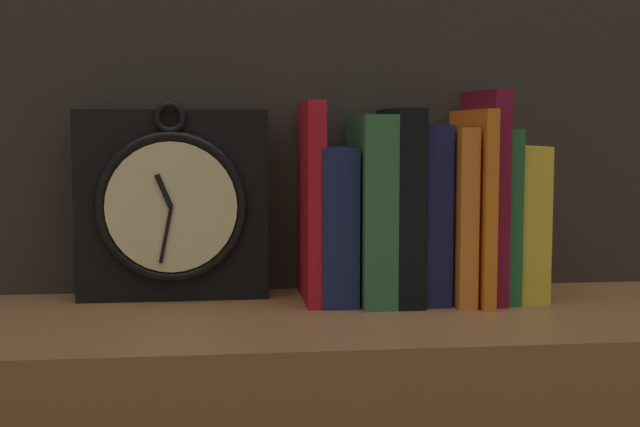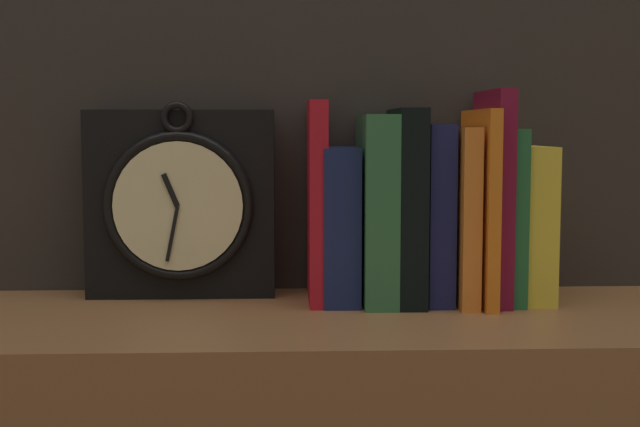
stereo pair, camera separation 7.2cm
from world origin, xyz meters
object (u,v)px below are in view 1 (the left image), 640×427
object	(u,v)px
clock	(173,204)
book_slot5_orange	(452,214)
book_slot7_maroon	(484,195)
book_slot8_green	(498,213)
book_slot4_navy	(427,212)
book_slot0_red	(307,201)
book_slot1_navy	(334,224)
book_slot3_black	(400,205)
book_slot9_yellow	(518,221)
book_slot6_orange	(471,205)
book_slot2_green	(371,208)

from	to	relation	value
clock	book_slot5_orange	xyz separation A→B (m)	(0.32, -0.04, -0.01)
book_slot7_maroon	book_slot8_green	size ratio (longest dim) A/B	1.22
book_slot5_orange	book_slot7_maroon	xyz separation A→B (m)	(0.04, 0.00, 0.02)
book_slot4_navy	book_slot8_green	bearing A→B (deg)	-0.68
book_slot0_red	book_slot7_maroon	bearing A→B (deg)	-1.71
book_slot1_navy	book_slot3_black	world-z (taller)	book_slot3_black
book_slot9_yellow	book_slot1_navy	bearing A→B (deg)	-179.91
book_slot7_maroon	book_slot5_orange	bearing A→B (deg)	-173.76
book_slot5_orange	book_slot6_orange	bearing A→B (deg)	-11.09
book_slot7_maroon	book_slot6_orange	bearing A→B (deg)	-153.72
book_slot2_green	book_slot3_black	world-z (taller)	book_slot3_black
book_slot2_green	book_slot5_orange	world-z (taller)	book_slot2_green
book_slot1_navy	book_slot4_navy	distance (m)	0.11
book_slot0_red	book_slot4_navy	bearing A→B (deg)	-0.94
book_slot3_black	book_slot7_maroon	size ratio (longest dim) A/B	0.91
book_slot2_green	book_slot5_orange	distance (m)	0.10
clock	book_slot9_yellow	distance (m)	0.41
book_slot1_navy	book_slot8_green	distance (m)	0.19
book_slot3_black	book_slot1_navy	bearing A→B (deg)	175.28
clock	book_slot8_green	bearing A→B (deg)	-5.03
book_slot0_red	book_slot6_orange	world-z (taller)	book_slot0_red
book_slot3_black	book_slot7_maroon	world-z (taller)	book_slot7_maroon
book_slot0_red	book_slot8_green	size ratio (longest dim) A/B	1.16
book_slot5_orange	book_slot8_green	size ratio (longest dim) A/B	1.01
clock	book_slot1_navy	xyz separation A→B (m)	(0.18, -0.03, -0.02)
book_slot0_red	book_slot4_navy	distance (m)	0.14
book_slot0_red	book_slot1_navy	world-z (taller)	book_slot0_red
book_slot5_orange	book_slot2_green	bearing A→B (deg)	178.23
book_slot4_navy	book_slot8_green	distance (m)	0.09
book_slot9_yellow	book_slot2_green	bearing A→B (deg)	-177.80
book_slot5_orange	book_slot7_maroon	world-z (taller)	book_slot7_maroon
book_slot5_orange	book_slot9_yellow	size ratio (longest dim) A/B	1.12
book_slot7_maroon	book_slot9_yellow	size ratio (longest dim) A/B	1.36
book_slot3_black	book_slot4_navy	world-z (taller)	book_slot3_black
book_slot0_red	clock	bearing A→B (deg)	168.94
book_slot7_maroon	book_slot4_navy	bearing A→B (deg)	176.70
book_slot2_green	book_slot1_navy	bearing A→B (deg)	171.24
book_slot1_navy	book_slot8_green	world-z (taller)	book_slot8_green
book_slot6_orange	book_slot4_navy	bearing A→B (deg)	166.21
book_slot1_navy	book_slot6_orange	xyz separation A→B (m)	(0.16, -0.01, 0.02)
book_slot4_navy	book_slot8_green	world-z (taller)	book_slot4_navy
book_slot7_maroon	book_slot9_yellow	world-z (taller)	book_slot7_maroon
book_slot1_navy	book_slot3_black	xyz separation A→B (m)	(0.08, -0.01, 0.02)
book_slot1_navy	book_slot3_black	bearing A→B (deg)	-4.72
book_slot1_navy	book_slot0_red	bearing A→B (deg)	178.27
book_slot3_black	book_slot8_green	distance (m)	0.12
book_slot4_navy	book_slot6_orange	xyz separation A→B (m)	(0.05, -0.01, 0.01)
book_slot0_red	book_slot1_navy	bearing A→B (deg)	-1.73
book_slot3_black	book_slot7_maroon	bearing A→B (deg)	0.62
book_slot2_green	book_slot4_navy	world-z (taller)	book_slot2_green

